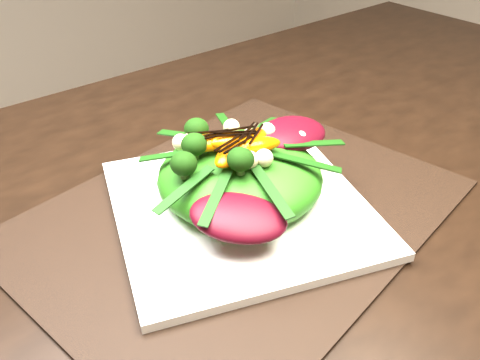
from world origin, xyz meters
TOP-DOWN VIEW (x-y plane):
  - dining_table at (0.00, 0.00)m, footprint 1.60×0.90m
  - placemat at (-0.12, -0.03)m, footprint 0.56×0.46m
  - plate_base at (-0.12, -0.03)m, footprint 0.37×0.37m
  - salad_bowl at (-0.12, -0.03)m, footprint 0.33×0.33m
  - lettuce_mound at (-0.12, -0.03)m, footprint 0.25×0.25m
  - radicchio_leaf at (-0.04, -0.03)m, footprint 0.10×0.06m
  - orange_segment at (-0.15, -0.02)m, footprint 0.07×0.03m
  - broccoli_floret at (-0.19, 0.00)m, footprint 0.05×0.05m
  - macadamia_nut at (-0.11, -0.07)m, footprint 0.02×0.02m
  - balsamic_drizzle at (-0.15, -0.02)m, footprint 0.05×0.00m

SIDE VIEW (x-z plane):
  - dining_table at x=0.00m, z-range 0.35..1.10m
  - placemat at x=-0.12m, z-range 0.75..0.75m
  - plate_base at x=-0.12m, z-range 0.75..0.77m
  - salad_bowl at x=-0.12m, z-range 0.77..0.78m
  - lettuce_mound at x=-0.12m, z-range 0.77..0.84m
  - radicchio_leaf at x=-0.04m, z-range 0.82..0.84m
  - macadamia_nut at x=-0.11m, z-range 0.83..0.85m
  - broccoli_floret at x=-0.19m, z-range 0.82..0.86m
  - orange_segment at x=-0.15m, z-range 0.84..0.85m
  - balsamic_drizzle at x=-0.15m, z-range 0.85..0.85m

